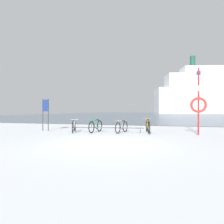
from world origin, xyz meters
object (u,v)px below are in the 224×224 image
(bicycle_3, at_px, (148,126))
(info_sign, at_px, (45,109))
(bicycle_0, at_px, (74,126))
(rescue_post, at_px, (198,104))
(bicycle_1, at_px, (96,126))
(ferry_ship, at_px, (207,94))
(bicycle_2, at_px, (122,127))

(bicycle_3, height_order, info_sign, info_sign)
(bicycle_0, relative_size, rescue_post, 0.46)
(bicycle_0, relative_size, bicycle_1, 0.92)
(bicycle_3, distance_m, rescue_post, 2.94)
(ferry_ship, bearing_deg, bicycle_0, -104.84)
(bicycle_0, height_order, bicycle_3, bicycle_3)
(bicycle_1, relative_size, ferry_ship, 0.04)
(bicycle_3, bearing_deg, bicycle_2, -168.15)
(rescue_post, bearing_deg, bicycle_3, 174.42)
(bicycle_2, relative_size, info_sign, 0.79)
(bicycle_1, xyz_separation_m, ferry_ship, (19.47, 77.98, 7.50))
(info_sign, relative_size, rescue_post, 0.58)
(bicycle_2, height_order, bicycle_3, bicycle_3)
(info_sign, bearing_deg, ferry_ship, 73.67)
(bicycle_2, bearing_deg, info_sign, -178.13)
(bicycle_0, bearing_deg, info_sign, 172.18)
(info_sign, bearing_deg, bicycle_3, 4.19)
(bicycle_0, height_order, bicycle_1, bicycle_1)
(bicycle_0, distance_m, bicycle_3, 4.33)
(bicycle_0, bearing_deg, ferry_ship, 75.16)
(bicycle_2, xyz_separation_m, rescue_post, (4.10, 0.05, 1.30))
(rescue_post, bearing_deg, info_sign, -178.67)
(bicycle_0, bearing_deg, bicycle_1, 13.06)
(bicycle_2, bearing_deg, bicycle_3, 11.85)
(bicycle_1, height_order, bicycle_3, bicycle_3)
(info_sign, bearing_deg, bicycle_2, 1.87)
(bicycle_2, distance_m, rescue_post, 4.31)
(bicycle_1, xyz_separation_m, rescue_post, (5.63, 0.21, 1.28))
(bicycle_0, relative_size, info_sign, 0.80)
(info_sign, height_order, ferry_ship, ferry_ship)
(bicycle_0, height_order, info_sign, info_sign)
(ferry_ship, bearing_deg, info_sign, -106.33)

